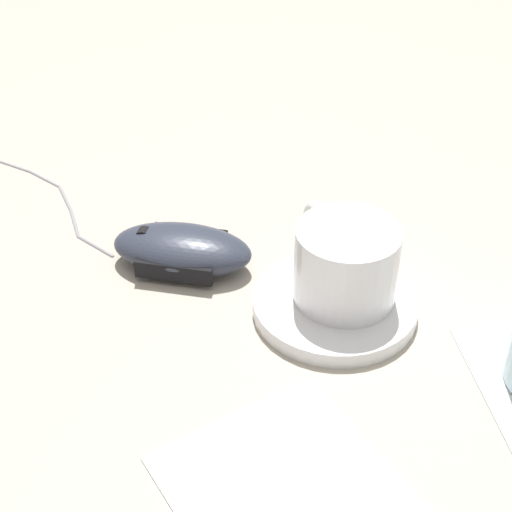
# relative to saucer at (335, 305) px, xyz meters

# --- Properties ---
(ground_plane) EXTENTS (3.00, 3.00, 0.00)m
(ground_plane) POSITION_rel_saucer_xyz_m (-0.01, 0.03, -0.01)
(ground_plane) COLOR #B2A899
(saucer) EXTENTS (0.12, 0.12, 0.01)m
(saucer) POSITION_rel_saucer_xyz_m (0.00, 0.00, 0.00)
(saucer) COLOR white
(saucer) RESTS_ON ground
(coffee_cup) EXTENTS (0.07, 0.10, 0.06)m
(coffee_cup) POSITION_rel_saucer_xyz_m (-0.00, -0.00, 0.03)
(coffee_cup) COLOR white
(coffee_cup) RESTS_ON saucer
(computer_mouse) EXTENTS (0.12, 0.10, 0.03)m
(computer_mouse) POSITION_rel_saucer_xyz_m (0.10, -0.09, 0.01)
(computer_mouse) COLOR #2D3342
(computer_mouse) RESTS_ON ground
(mouse_cable) EXTENTS (0.09, 0.19, 0.00)m
(mouse_cable) POSITION_rel_saucer_xyz_m (0.18, -0.21, -0.00)
(mouse_cable) COLOR gray
(mouse_cable) RESTS_ON ground
(napkin_spare) EXTENTS (0.15, 0.15, 0.00)m
(napkin_spare) POSITION_rel_saucer_xyz_m (0.08, 0.14, -0.00)
(napkin_spare) COLOR white
(napkin_spare) RESTS_ON ground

